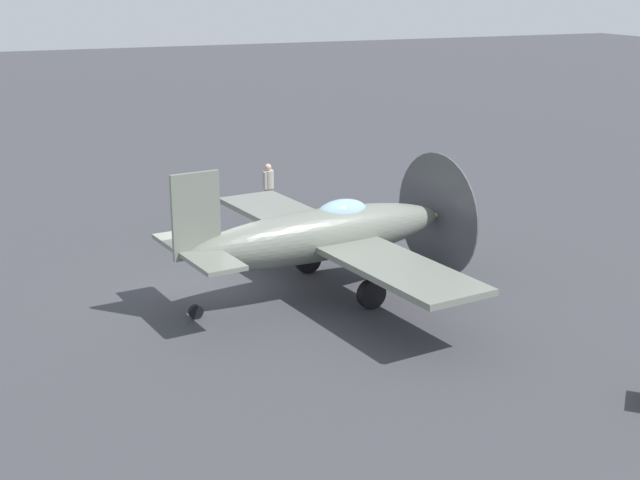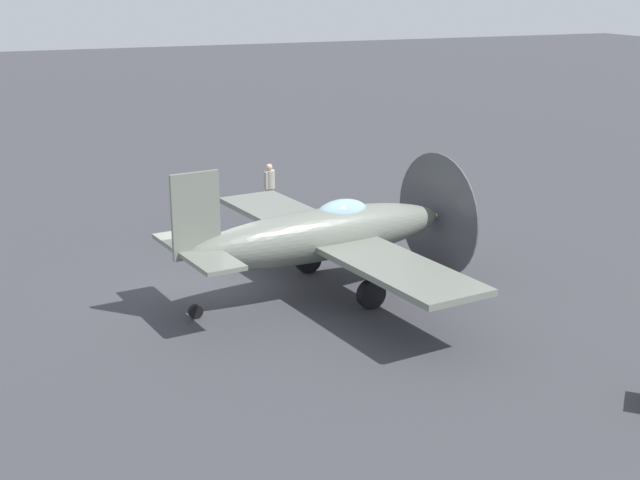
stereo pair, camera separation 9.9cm
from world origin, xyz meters
name	(u,v)px [view 1 (the left image)]	position (x,y,z in m)	size (l,w,h in m)	color
ground_plane	(199,294)	(0.00, 0.00, 0.00)	(160.00, 160.00, 0.00)	#38383D
airplane_lead	(326,234)	(1.08, 3.07, 1.56)	(10.50, 8.35, 3.72)	slate
ground_crew_chief	(268,187)	(-6.86, 4.35, 0.91)	(0.49, 0.47, 1.73)	#9E998E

